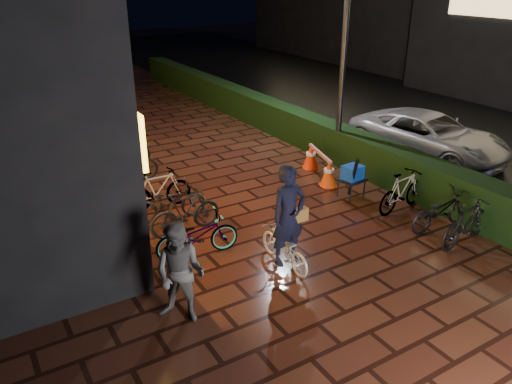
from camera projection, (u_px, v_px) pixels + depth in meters
ground at (333, 248)px, 9.81m from camera, size 80.00×80.00×0.00m
asphalt_road at (438, 122)px, 17.99m from camera, size 11.00×60.00×0.01m
hedge at (261, 111)px, 17.41m from camera, size 0.70×20.00×1.00m
bystander_person at (180, 273)px, 7.52m from camera, size 1.01×1.01×1.66m
van at (429, 136)px, 14.36m from camera, size 2.86×4.88×1.27m
lamp_post_hedge at (344, 52)px, 12.75m from camera, size 0.54×0.22×5.64m
lamp_post_sf at (67, 44)px, 14.00m from camera, size 0.54×0.17×5.65m
cyclist at (286, 231)px, 8.93m from camera, size 0.73×1.40×2.00m
traffic_barrier at (319, 164)px, 13.10m from camera, size 0.83×1.69×0.69m
cart_assembly at (352, 174)px, 11.79m from camera, size 0.67×0.70×1.15m
parked_bikes_storefront at (157, 190)px, 11.31m from camera, size 1.89×5.89×0.94m
parked_bikes_hedge at (435, 208)px, 10.46m from camera, size 1.75×2.38×0.94m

